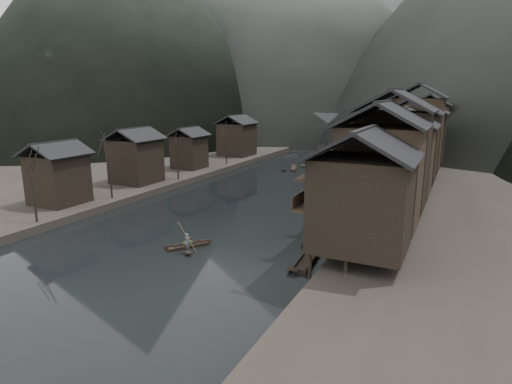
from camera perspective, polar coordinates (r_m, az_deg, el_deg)
The scene contains 12 objects.
water at distance 48.37m, azimuth -4.89°, elevation -4.18°, with size 300.00×300.00×0.00m, color black.
left_bank at distance 99.90m, azimuth -10.47°, elevation 5.04°, with size 40.00×200.00×1.20m, color #2D2823.
stilt_houses at distance 59.92m, azimuth 19.72°, elevation 7.01°, with size 9.00×67.60×15.90m.
left_houses at distance 74.84m, azimuth -10.65°, elevation 6.27°, with size 8.10×53.20×8.73m.
bare_trees at distance 63.88m, azimuth -14.09°, elevation 5.85°, with size 3.81×45.57×7.63m.
moored_sampans at distance 60.80m, azimuth 14.09°, elevation -0.72°, with size 2.84×55.87×0.47m.
midriver_boats at distance 96.10m, azimuth 13.41°, elevation 4.35°, with size 16.89×40.57×0.45m.
stone_bridge at distance 114.45m, azimuth 13.99°, elevation 8.16°, with size 40.00×6.00×9.00m.
hero_sampan at distance 41.42m, azimuth -9.07°, elevation -7.04°, with size 3.10×4.08×0.43m.
cargo_heap at distance 41.43m, azimuth -9.09°, elevation -6.27°, with size 0.97×1.27×0.58m, color black.
boatman at distance 39.59m, azimuth -9.15°, elevation -6.32°, with size 0.63×0.42×1.74m, color #5C5B5E.
bamboo_pole at distance 38.65m, azimuth -9.06°, elevation -2.49°, with size 0.06×0.06×4.30m, color #8C7A51.
Camera 1 is at (23.81, -39.56, 14.42)m, focal length 30.00 mm.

